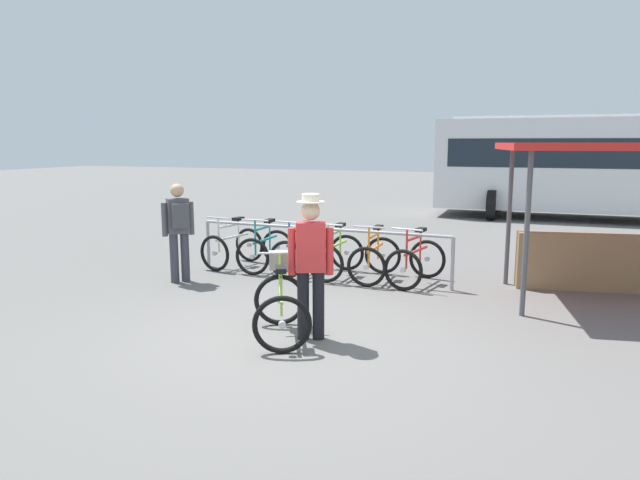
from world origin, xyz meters
TOP-DOWN VIEW (x-y plane):
  - ground_plane at (0.00, 0.00)m, footprint 80.00×80.00m
  - bike_rack_rail at (-0.78, 3.11)m, footprint 4.61×0.25m
  - racked_bike_white at (-2.63, 3.37)m, footprint 0.83×1.18m
  - racked_bike_teal at (-1.93, 3.34)m, footprint 0.67×1.09m
  - racked_bike_blue at (-1.23, 3.31)m, footprint 0.76×1.17m
  - racked_bike_lime at (-0.53, 3.28)m, footprint 0.70×1.12m
  - racked_bike_orange at (0.17, 3.25)m, footprint 0.66×1.08m
  - racked_bike_red at (0.87, 3.22)m, footprint 0.86×1.22m
  - featured_bicycle at (-0.10, 0.07)m, footprint 1.07×1.26m
  - person_with_featured_bike at (0.27, 0.10)m, footprint 0.49×0.32m
  - pedestrian_with_backpack at (-2.81, 1.94)m, footprint 0.47×0.47m
  - bus_distant at (4.59, 13.18)m, footprint 10.00×3.41m
  - market_stall at (3.64, 3.43)m, footprint 3.46×2.81m

SIDE VIEW (x-z plane):
  - ground_plane at x=0.00m, z-range 0.00..0.00m
  - racked_bike_white at x=-2.63m, z-range -0.12..0.85m
  - racked_bike_teal at x=-1.93m, z-range -0.12..0.85m
  - racked_bike_blue at x=-1.23m, z-range -0.12..0.86m
  - racked_bike_red at x=0.87m, z-range -0.12..0.86m
  - racked_bike_lime at x=-0.53m, z-range -0.12..0.85m
  - racked_bike_orange at x=0.17m, z-range -0.12..0.85m
  - featured_bicycle at x=-0.10m, z-range -0.04..0.93m
  - bike_rack_rail at x=-0.78m, z-range 0.26..1.14m
  - pedestrian_with_backpack at x=-2.81m, z-range 0.12..1.76m
  - person_with_featured_bike at x=0.27m, z-range 0.09..1.81m
  - market_stall at x=3.64m, z-range 0.24..2.54m
  - bus_distant at x=4.59m, z-range 0.20..3.28m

